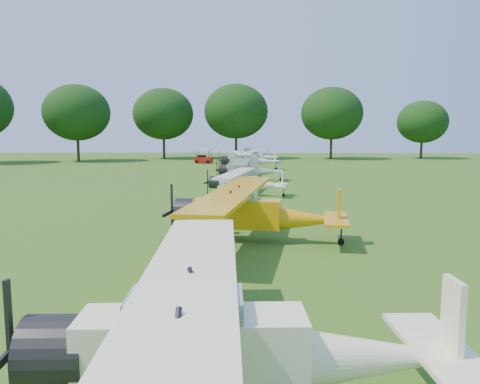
# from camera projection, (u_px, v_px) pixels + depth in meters

# --- Properties ---
(ground) EXTENTS (160.00, 160.00, 0.00)m
(ground) POSITION_uv_depth(u_px,v_px,m) (234.00, 217.00, 25.47)
(ground) COLOR #315B16
(ground) RESTS_ON ground
(tree_belt) EXTENTS (137.36, 130.27, 14.52)m
(tree_belt) POSITION_uv_depth(u_px,v_px,m) (302.00, 66.00, 24.50)
(tree_belt) COLOR black
(tree_belt) RESTS_ON ground
(aircraft_1) EXTENTS (7.50, 11.95, 2.35)m
(aircraft_1) POSITION_uv_depth(u_px,v_px,m) (228.00, 338.00, 7.39)
(aircraft_1) COLOR white
(aircraft_1) RESTS_ON ground
(aircraft_2) EXTENTS (7.66, 12.14, 2.38)m
(aircraft_2) POSITION_uv_depth(u_px,v_px,m) (251.00, 209.00, 19.64)
(aircraft_2) COLOR orange
(aircraft_2) RESTS_ON ground
(aircraft_3) EXTENTS (5.99, 9.48, 1.86)m
(aircraft_3) POSITION_uv_depth(u_px,v_px,m) (243.00, 181.00, 33.98)
(aircraft_3) COLOR white
(aircraft_3) RESTS_ON ground
(aircraft_4) EXTENTS (6.42, 10.20, 2.01)m
(aircraft_4) POSITION_uv_depth(u_px,v_px,m) (247.00, 168.00, 44.66)
(aircraft_4) COLOR silver
(aircraft_4) RESTS_ON ground
(aircraft_5) EXTENTS (7.47, 11.87, 2.33)m
(aircraft_5) POSITION_uv_depth(u_px,v_px,m) (247.00, 159.00, 57.54)
(aircraft_5) COLOR white
(aircraft_5) RESTS_ON ground
(aircraft_6) EXTENTS (6.23, 9.88, 1.94)m
(aircraft_6) POSITION_uv_depth(u_px,v_px,m) (256.00, 155.00, 70.73)
(aircraft_6) COLOR white
(aircraft_6) RESTS_ON ground
(aircraft_7) EXTENTS (6.17, 9.82, 1.94)m
(aircraft_7) POSITION_uv_depth(u_px,v_px,m) (251.00, 152.00, 81.20)
(aircraft_7) COLOR silver
(aircraft_7) RESTS_ON ground
(golf_cart) EXTENTS (2.73, 2.02, 2.10)m
(golf_cart) POSITION_uv_depth(u_px,v_px,m) (203.00, 158.00, 69.55)
(golf_cart) COLOR #AD150C
(golf_cart) RESTS_ON ground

